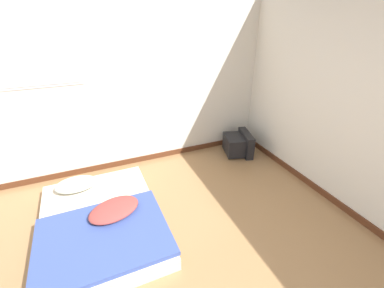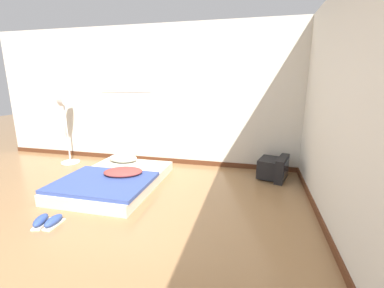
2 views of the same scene
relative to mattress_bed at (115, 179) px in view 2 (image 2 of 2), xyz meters
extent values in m
plane|color=#997047|center=(0.39, -1.51, -0.11)|extent=(20.00, 20.00, 0.00)
cube|color=silver|center=(0.39, 1.35, 1.19)|extent=(7.35, 0.06, 2.60)
cube|color=#562D19|center=(0.39, 1.31, -0.07)|extent=(7.35, 0.02, 0.09)
cube|color=silver|center=(-0.44, 1.31, 1.67)|extent=(1.09, 0.01, 0.81)
cube|color=white|center=(-0.44, 1.31, 1.67)|extent=(1.02, 0.01, 0.74)
cube|color=beige|center=(0.00, 0.02, -0.03)|extent=(1.30, 1.80, 0.16)
ellipsoid|color=silver|center=(-0.23, 0.69, 0.12)|extent=(0.52, 0.34, 0.14)
cube|color=#384C93|center=(0.01, -0.32, 0.07)|extent=(1.32, 1.05, 0.05)
ellipsoid|color=#993D38|center=(0.16, -0.03, 0.14)|extent=(0.67, 0.55, 0.11)
cube|color=black|center=(2.33, 0.93, 0.07)|extent=(0.41, 0.51, 0.31)
cube|color=black|center=(2.54, 0.88, 0.08)|extent=(0.27, 0.56, 0.39)
cube|color=#283342|center=(2.60, 0.86, 0.09)|extent=(0.13, 0.44, 0.28)
cube|color=silver|center=(-0.23, -1.22, -0.10)|extent=(0.17, 0.28, 0.02)
ellipsoid|color=#334C99|center=(-0.23, -1.22, -0.05)|extent=(0.18, 0.28, 0.09)
cube|color=silver|center=(-0.08, -1.20, -0.10)|extent=(0.11, 0.26, 0.02)
ellipsoid|color=#334C99|center=(-0.08, -1.20, -0.05)|extent=(0.12, 0.26, 0.09)
cylinder|color=silver|center=(-1.48, 0.83, -0.10)|extent=(0.35, 0.35, 0.02)
cylinder|color=silver|center=(-1.48, 0.83, 0.48)|extent=(0.03, 0.03, 1.12)
cylinder|color=silver|center=(-1.48, 0.83, 1.22)|extent=(0.19, 0.41, 0.41)
camera|label=1|loc=(0.10, -2.44, 2.14)|focal=24.00mm
camera|label=2|loc=(2.06, -3.35, 1.47)|focal=24.00mm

